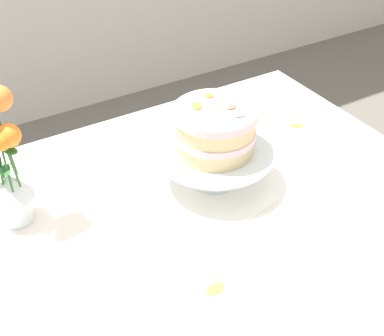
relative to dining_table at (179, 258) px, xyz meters
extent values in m
cube|color=white|center=(0.00, 0.02, 0.08)|extent=(1.40, 1.00, 0.03)
cylinder|color=brown|center=(0.60, 0.42, -0.29)|extent=(0.06, 0.06, 0.71)
cube|color=white|center=(0.16, 0.11, 0.09)|extent=(0.37, 0.37, 0.00)
cylinder|color=silver|center=(0.16, 0.11, 0.10)|extent=(0.11, 0.11, 0.01)
cylinder|color=silver|center=(0.16, 0.11, 0.14)|extent=(0.03, 0.03, 0.07)
cylinder|color=silver|center=(0.16, 0.11, 0.18)|extent=(0.29, 0.29, 0.01)
cylinder|color=beige|center=(0.16, 0.11, 0.21)|extent=(0.19, 0.19, 0.04)
cylinder|color=beige|center=(0.16, 0.11, 0.24)|extent=(0.20, 0.20, 0.02)
cylinder|color=beige|center=(0.16, 0.11, 0.27)|extent=(0.19, 0.19, 0.04)
cylinder|color=beige|center=(0.16, 0.11, 0.30)|extent=(0.20, 0.20, 0.02)
ellipsoid|color=orange|center=(0.18, 0.17, 0.31)|extent=(0.03, 0.03, 0.00)
ellipsoid|color=pink|center=(0.19, 0.06, 0.31)|extent=(0.03, 0.03, 0.01)
ellipsoid|color=#E56B51|center=(0.20, 0.09, 0.31)|extent=(0.03, 0.03, 0.01)
ellipsoid|color=orange|center=(0.13, 0.14, 0.31)|extent=(0.04, 0.04, 0.01)
cylinder|color=silver|center=(-0.30, 0.22, 0.13)|extent=(0.07, 0.07, 0.07)
cone|color=silver|center=(-0.30, 0.22, 0.19)|extent=(0.10, 0.10, 0.06)
cylinder|color=#2D6028|center=(-0.29, 0.22, 0.30)|extent=(0.02, 0.01, 0.21)
cylinder|color=#2D6028|center=(-0.29, 0.24, 0.30)|extent=(0.02, 0.02, 0.19)
sphere|color=orange|center=(-0.28, 0.24, 0.39)|extent=(0.05, 0.05, 0.05)
ellipsoid|color=#236B2D|center=(-0.29, 0.24, 0.32)|extent=(0.05, 0.04, 0.02)
ellipsoid|color=#236B2D|center=(-0.31, 0.22, 0.24)|extent=(0.05, 0.03, 0.02)
cylinder|color=#2D6028|center=(-0.30, 0.20, 0.27)|extent=(0.01, 0.03, 0.13)
sphere|color=orange|center=(-0.30, 0.18, 0.33)|extent=(0.04, 0.04, 0.04)
ellipsoid|color=#236B2D|center=(-0.30, 0.20, 0.25)|extent=(0.02, 0.05, 0.01)
cylinder|color=#2D6028|center=(-0.29, 0.20, 0.27)|extent=(0.02, 0.03, 0.13)
sphere|color=orange|center=(-0.28, 0.19, 0.34)|extent=(0.05, 0.05, 0.05)
ellipsoid|color=#236B2D|center=(-0.29, 0.20, 0.30)|extent=(0.04, 0.05, 0.01)
ellipsoid|color=yellow|center=(-0.02, -0.19, 0.09)|extent=(0.05, 0.03, 0.00)
ellipsoid|color=yellow|center=(0.52, 0.21, 0.09)|extent=(0.05, 0.05, 0.00)
ellipsoid|color=pink|center=(0.00, 0.00, 0.09)|extent=(0.04, 0.04, 0.00)
camera|label=1|loc=(-0.45, -0.81, 0.95)|focal=51.42mm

